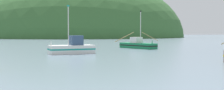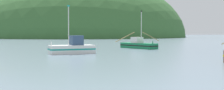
# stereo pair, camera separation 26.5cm
# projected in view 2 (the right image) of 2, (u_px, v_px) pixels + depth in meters

# --- Properties ---
(hill_far_center) EXTENTS (120.24, 96.19, 69.30)m
(hill_far_center) POSITION_uv_depth(u_px,v_px,m) (85.00, 37.00, 170.90)
(hill_far_center) COLOR #386633
(hill_far_center) RESTS_ON ground
(fishing_boat_white) EXTENTS (6.51, 3.30, 6.76)m
(fishing_boat_white) POSITION_uv_depth(u_px,v_px,m) (72.00, 48.00, 40.73)
(fishing_boat_white) COLOR white
(fishing_boat_white) RESTS_ON ground
(fishing_boat_green) EXTENTS (10.20, 8.24, 6.93)m
(fishing_boat_green) POSITION_uv_depth(u_px,v_px,m) (138.00, 45.00, 53.93)
(fishing_boat_green) COLOR #197A47
(fishing_boat_green) RESTS_ON ground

